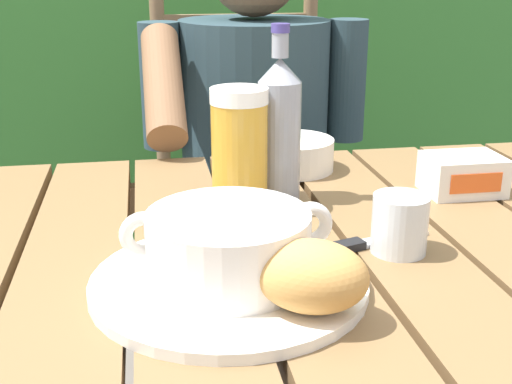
% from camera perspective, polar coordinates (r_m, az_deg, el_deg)
% --- Properties ---
extents(dining_table, '(1.17, 0.80, 0.76)m').
position_cam_1_polar(dining_table, '(0.86, 3.09, -11.17)').
color(dining_table, brown).
rests_on(dining_table, ground_plane).
extents(chair_near_diner, '(0.42, 0.41, 1.03)m').
position_cam_1_polar(chair_near_diner, '(1.69, -1.03, -1.60)').
color(chair_near_diner, brown).
rests_on(chair_near_diner, ground_plane).
extents(person_eating, '(0.48, 0.47, 1.18)m').
position_cam_1_polar(person_eating, '(1.44, 0.02, 3.42)').
color(person_eating, '#273C44').
rests_on(person_eating, ground_plane).
extents(serving_plate, '(0.29, 0.29, 0.01)m').
position_cam_1_polar(serving_plate, '(0.71, -2.33, -7.75)').
color(serving_plate, white).
rests_on(serving_plate, dining_table).
extents(soup_bowl, '(0.22, 0.17, 0.08)m').
position_cam_1_polar(soup_bowl, '(0.69, -2.38, -4.49)').
color(soup_bowl, white).
rests_on(soup_bowl, serving_plate).
extents(bread_roll, '(0.13, 0.12, 0.07)m').
position_cam_1_polar(bread_roll, '(0.63, 4.80, -7.20)').
color(bread_roll, tan).
rests_on(bread_roll, serving_plate).
extents(beer_glass, '(0.08, 0.08, 0.17)m').
position_cam_1_polar(beer_glass, '(0.90, -1.43, 3.67)').
color(beer_glass, gold).
rests_on(beer_glass, dining_table).
extents(beer_bottle, '(0.06, 0.06, 0.25)m').
position_cam_1_polar(beer_bottle, '(0.94, 2.02, 5.56)').
color(beer_bottle, '#8E929C').
rests_on(beer_bottle, dining_table).
extents(water_glass_small, '(0.07, 0.07, 0.07)m').
position_cam_1_polar(water_glass_small, '(0.80, 12.25, -2.71)').
color(water_glass_small, silver).
rests_on(water_glass_small, dining_table).
extents(butter_tub, '(0.11, 0.09, 0.06)m').
position_cam_1_polar(butter_tub, '(1.03, 17.34, 1.46)').
color(butter_tub, white).
rests_on(butter_tub, dining_table).
extents(table_knife, '(0.16, 0.07, 0.01)m').
position_cam_1_polar(table_knife, '(0.81, 8.91, -4.44)').
color(table_knife, silver).
rests_on(table_knife, dining_table).
extents(diner_bowl, '(0.14, 0.14, 0.05)m').
position_cam_1_polar(diner_bowl, '(1.10, 3.14, 3.26)').
color(diner_bowl, white).
rests_on(diner_bowl, dining_table).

